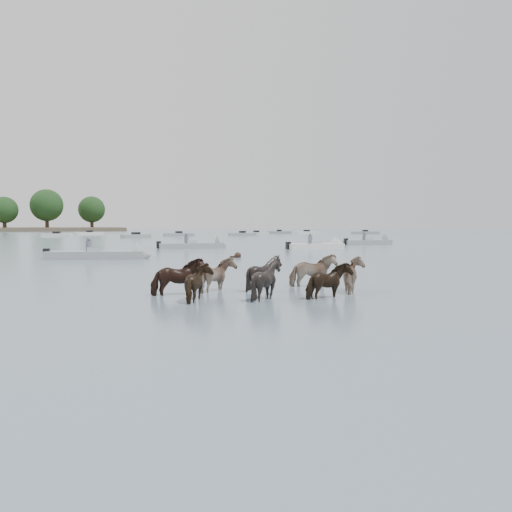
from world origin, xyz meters
name	(u,v)px	position (x,y,z in m)	size (l,w,h in m)	color
ground	(233,299)	(0.00, 0.00, 0.00)	(400.00, 400.00, 0.00)	slate
pony_herd	(267,279)	(1.30, 0.73, 0.45)	(6.85, 3.81, 1.33)	black
swimming_pony	(237,256)	(5.51, 17.52, 0.10)	(0.72, 0.44, 0.44)	black
motorboat_b	(110,255)	(-2.15, 18.97, 0.22)	(6.45, 2.96, 1.92)	gray
motorboat_c	(200,246)	(6.17, 30.56, 0.22)	(6.17, 1.64, 1.92)	gray
motorboat_d	(322,246)	(15.57, 25.83, 0.23)	(5.51, 1.86, 1.92)	silver
motorboat_e	(374,242)	(24.91, 32.87, 0.23)	(5.43, 2.13, 1.92)	gray
distant_flotilla	(101,235)	(0.35, 77.48, 0.26)	(106.23, 28.53, 0.93)	silver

